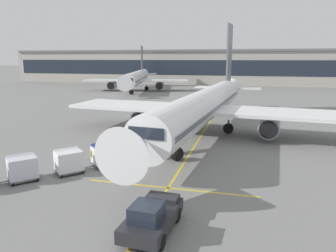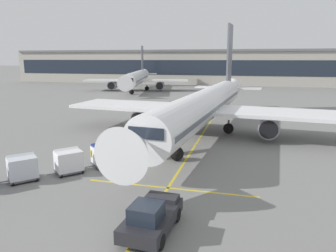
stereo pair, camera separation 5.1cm
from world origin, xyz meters
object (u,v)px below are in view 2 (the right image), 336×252
(baggage_cart_lead, at_px, (105,154))
(ground_crew_marshaller, at_px, (94,155))
(belt_loader, at_px, (142,147))
(safety_cone_engine_keepout, at_px, (129,134))
(distant_airplane, at_px, (136,79))
(parked_airplane, at_px, (205,106))
(ground_crew_by_loader, at_px, (108,147))
(baggage_cart_second, at_px, (69,161))
(pushback_tug, at_px, (151,217))
(ground_crew_by_carts, at_px, (150,148))
(baggage_cart_third, at_px, (22,167))

(baggage_cart_lead, relative_size, ground_crew_marshaller, 1.47)
(belt_loader, distance_m, safety_cone_engine_keepout, 7.57)
(belt_loader, xyz_separation_m, distant_airplane, (-20.68, 55.70, 2.39))
(parked_airplane, height_order, safety_cone_engine_keepout, parked_airplane)
(ground_crew_marshaller, bearing_deg, baggage_cart_lead, 19.90)
(parked_airplane, relative_size, safety_cone_engine_keepout, 68.32)
(ground_crew_by_loader, bearing_deg, distant_airplane, 107.45)
(belt_loader, height_order, baggage_cart_second, belt_loader)
(safety_cone_engine_keepout, bearing_deg, baggage_cart_lead, -80.58)
(safety_cone_engine_keepout, bearing_deg, ground_crew_by_loader, -83.28)
(ground_crew_by_loader, height_order, ground_crew_marshaller, same)
(ground_crew_by_loader, height_order, safety_cone_engine_keepout, ground_crew_by_loader)
(pushback_tug, bearing_deg, ground_crew_by_carts, 107.78)
(safety_cone_engine_keepout, height_order, distant_airplane, distant_airplane)
(pushback_tug, relative_size, safety_cone_engine_keepout, 7.24)
(baggage_cart_second, bearing_deg, ground_crew_by_carts, 43.38)
(parked_airplane, height_order, distant_airplane, parked_airplane)
(baggage_cart_lead, relative_size, pushback_tug, 0.57)
(pushback_tug, bearing_deg, parked_airplane, 91.00)
(belt_loader, bearing_deg, distant_airplane, 110.37)
(parked_airplane, height_order, ground_crew_marshaller, parked_airplane)
(parked_airplane, distance_m, ground_crew_marshaller, 15.83)
(distant_airplane, bearing_deg, ground_crew_by_loader, -72.55)
(parked_airplane, height_order, ground_crew_by_carts, parked_airplane)
(baggage_cart_second, height_order, ground_crew_by_loader, baggage_cart_second)
(baggage_cart_lead, height_order, baggage_cart_second, same)
(ground_crew_marshaller, bearing_deg, ground_crew_by_carts, 35.79)
(baggage_cart_third, height_order, ground_crew_by_carts, baggage_cart_third)
(parked_airplane, bearing_deg, pushback_tug, -89.00)
(parked_airplane, distance_m, safety_cone_engine_keepout, 9.39)
(baggage_cart_third, distance_m, ground_crew_marshaller, 5.46)
(belt_loader, distance_m, baggage_cart_second, 6.80)
(baggage_cart_lead, distance_m, baggage_cart_third, 6.26)
(baggage_cart_second, height_order, safety_cone_engine_keepout, baggage_cart_second)
(baggage_cart_lead, bearing_deg, baggage_cart_second, -131.06)
(parked_airplane, height_order, baggage_cart_second, parked_airplane)
(pushback_tug, relative_size, ground_crew_by_loader, 2.59)
(safety_cone_engine_keepout, bearing_deg, parked_airplane, 25.68)
(baggage_cart_third, bearing_deg, safety_cone_engine_keepout, 78.95)
(baggage_cart_lead, bearing_deg, safety_cone_engine_keepout, 99.42)
(baggage_cart_third, distance_m, safety_cone_engine_keepout, 14.47)
(parked_airplane, distance_m, pushback_tug, 22.54)
(baggage_cart_third, height_order, ground_crew_marshaller, baggage_cart_third)
(belt_loader, relative_size, baggage_cart_second, 1.91)
(ground_crew_by_loader, bearing_deg, ground_crew_by_carts, 5.67)
(ground_crew_by_loader, xyz_separation_m, distant_airplane, (-17.82, 56.69, 2.30))
(parked_airplane, relative_size, pushback_tug, 9.44)
(belt_loader, bearing_deg, ground_crew_by_carts, -31.23)
(ground_crew_by_loader, bearing_deg, belt_loader, 19.07)
(ground_crew_marshaller, height_order, distant_airplane, distant_airplane)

